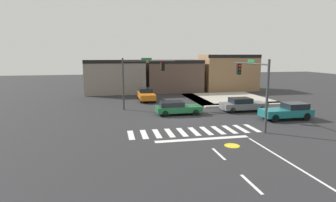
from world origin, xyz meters
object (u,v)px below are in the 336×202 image
car_green (177,108)px  car_gray (243,105)px  car_teal (288,111)px  traffic_signal_southeast (253,79)px  traffic_signal_northwest (142,73)px  car_orange (146,94)px

car_green → car_gray: 7.15m
car_teal → traffic_signal_southeast: bearing=18.1°
traffic_signal_northwest → traffic_signal_southeast: bearing=-48.2°
traffic_signal_southeast → traffic_signal_northwest: bearing=41.8°
traffic_signal_northwest → car_green: 5.67m
car_teal → car_green: 10.29m
traffic_signal_southeast → car_gray: bearing=-20.2°
traffic_signal_northwest → car_gray: size_ratio=1.21×
car_orange → car_teal: bearing=41.0°
car_teal → car_gray: size_ratio=0.98×
car_teal → car_gray: bearing=-61.1°
car_green → car_orange: size_ratio=0.95×
traffic_signal_northwest → car_teal: 14.93m
traffic_signal_southeast → car_teal: size_ratio=1.31×
car_green → car_gray: size_ratio=0.94×
traffic_signal_northwest → traffic_signal_southeast: (8.06, -9.02, 0.00)m
traffic_signal_southeast → car_gray: (2.08, 5.65, -3.19)m
traffic_signal_southeast → car_teal: bearing=-71.9°
traffic_signal_northwest → car_teal: size_ratio=1.24×
car_gray → car_teal: bearing=-61.1°
car_gray → car_orange: 12.71m
car_teal → car_green: bearing=-22.9°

